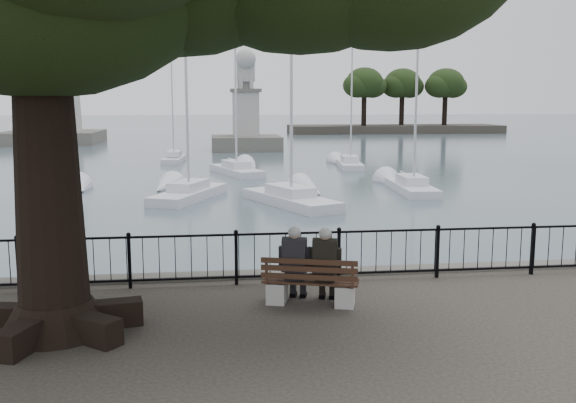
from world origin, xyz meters
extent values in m
cube|color=#4E4B46|center=(0.00, 3.00, -0.50)|extent=(200.00, 0.40, 1.20)
plane|color=#3B4B54|center=(0.00, 103.00, -1.00)|extent=(260.00, 260.00, 0.00)
cube|color=black|center=(0.00, 2.50, 0.98)|extent=(22.00, 0.04, 0.04)
cube|color=black|center=(0.00, 2.50, 0.15)|extent=(22.00, 0.04, 0.04)
cube|color=#9C9B98|center=(-0.34, 1.31, 0.19)|extent=(0.43, 0.49, 0.37)
cube|color=#9C9B98|center=(0.80, 0.97, 0.19)|extent=(0.43, 0.49, 0.37)
cube|color=black|center=(0.23, 1.14, 0.41)|extent=(1.71, 0.91, 0.04)
cube|color=black|center=(0.16, 0.90, 0.69)|extent=(1.59, 0.51, 0.37)
cube|color=black|center=(-0.03, 1.23, 0.52)|extent=(0.40, 0.36, 0.22)
cube|color=black|center=(-0.06, 1.13, 0.87)|extent=(0.45, 0.33, 0.55)
sphere|color=tan|center=(-0.05, 1.16, 1.26)|extent=(0.21, 0.21, 0.21)
ellipsoid|color=#A2A2A2|center=(-0.06, 1.14, 1.29)|extent=(0.22, 0.22, 0.19)
cube|color=black|center=(0.04, 1.48, 0.21)|extent=(0.40, 0.47, 0.41)
cube|color=black|center=(0.47, 1.07, 0.52)|extent=(0.40, 0.36, 0.22)
cube|color=black|center=(0.44, 0.98, 0.87)|extent=(0.45, 0.33, 0.55)
sphere|color=tan|center=(0.45, 1.01, 1.26)|extent=(0.21, 0.21, 0.21)
ellipsoid|color=#A2A2A2|center=(0.45, 0.99, 1.29)|extent=(0.22, 0.22, 0.19)
cube|color=black|center=(0.55, 1.33, 0.21)|extent=(0.40, 0.47, 0.41)
cone|color=black|center=(-3.85, 0.30, 0.25)|extent=(1.69, 1.69, 0.50)
cone|color=black|center=(-3.85, 0.30, 2.98)|extent=(1.09, 1.09, 5.97)
cube|color=#4E4B46|center=(-18.00, 62.00, -0.40)|extent=(9.85, 9.85, 1.40)
cone|color=#9C9B98|center=(-18.00, 62.00, 11.82)|extent=(6.30, 6.30, 23.63)
cube|color=#4E4B46|center=(2.00, 50.00, -0.40)|extent=(6.29, 6.29, 1.40)
cube|color=#9C9B98|center=(2.00, 50.00, 2.20)|extent=(2.31, 2.72, 4.19)
cube|color=#4E4B46|center=(2.00, 50.00, 4.44)|extent=(2.72, 3.14, 0.30)
cube|color=#9C9B98|center=(2.00, 50.31, 5.33)|extent=(1.36, 2.31, 1.47)
cube|color=#9C9B98|center=(2.00, 49.27, 6.06)|extent=(1.57, 1.05, 1.68)
sphere|color=#9C9B98|center=(2.00, 48.85, 7.21)|extent=(1.78, 1.78, 1.78)
cube|color=silver|center=(-9.05, 20.52, -0.90)|extent=(3.31, 5.94, 0.64)
cube|color=silver|center=(-9.05, 20.52, -0.40)|extent=(1.84, 2.58, 0.48)
cylinder|color=silver|center=(-9.05, 20.20, 4.86)|extent=(0.13, 0.13, 10.92)
cube|color=silver|center=(-2.41, 20.29, -0.90)|extent=(3.68, 5.91, 0.64)
cube|color=silver|center=(-2.41, 20.29, -0.40)|extent=(1.98, 2.61, 0.48)
cylinder|color=silver|center=(-2.41, 19.97, 4.83)|extent=(0.13, 0.13, 10.85)
cube|color=silver|center=(2.03, 17.96, -0.90)|extent=(3.90, 6.23, 0.67)
cube|color=silver|center=(2.03, 17.96, -0.40)|extent=(2.09, 2.75, 0.50)
cylinder|color=silver|center=(2.03, 17.63, 4.85)|extent=(0.13, 0.13, 10.90)
cube|color=silver|center=(8.56, 21.23, -0.90)|extent=(1.88, 5.61, 0.61)
cube|color=silver|center=(8.56, 21.23, -0.40)|extent=(1.26, 2.32, 0.46)
cylinder|color=silver|center=(8.56, 20.92, 3.62)|extent=(0.12, 0.12, 8.43)
cube|color=silver|center=(-11.96, 30.30, -0.90)|extent=(3.02, 5.13, 0.55)
cube|color=silver|center=(-11.96, 30.30, -0.40)|extent=(1.65, 2.24, 0.41)
cylinder|color=silver|center=(-11.96, 30.03, 4.95)|extent=(0.11, 0.11, 11.10)
cube|color=silver|center=(0.22, 30.18, -0.90)|extent=(3.29, 5.95, 0.64)
cube|color=silver|center=(0.22, 30.18, -0.40)|extent=(1.84, 2.58, 0.48)
cylinder|color=silver|center=(0.22, 29.86, 5.38)|extent=(0.13, 0.13, 11.97)
cube|color=silver|center=(8.09, 33.31, -0.90)|extent=(1.92, 5.21, 0.57)
cube|color=silver|center=(8.09, 33.31, -0.40)|extent=(1.24, 2.17, 0.42)
cylinder|color=silver|center=(8.09, 33.03, 4.30)|extent=(0.11, 0.11, 9.79)
cube|color=silver|center=(-4.04, 39.00, -0.90)|extent=(1.70, 4.79, 0.52)
cube|color=silver|center=(-4.04, 39.00, -0.40)|extent=(1.12, 1.99, 0.39)
cylinder|color=silver|center=(-4.04, 38.74, 4.11)|extent=(0.10, 0.10, 9.42)
cube|color=#282520|center=(25.00, 80.00, -0.50)|extent=(30.00, 8.00, 1.20)
cylinder|color=black|center=(20.00, 78.00, 2.00)|extent=(0.70, 0.70, 4.00)
ellipsoid|color=black|center=(20.00, 78.00, 6.00)|extent=(5.20, 5.20, 4.16)
cylinder|color=black|center=(26.00, 80.00, 2.00)|extent=(0.70, 0.70, 4.00)
ellipsoid|color=black|center=(26.00, 80.00, 6.00)|extent=(5.20, 5.20, 4.16)
cylinder|color=black|center=(32.00, 79.00, 2.00)|extent=(0.70, 0.70, 4.00)
ellipsoid|color=black|center=(32.00, 79.00, 6.00)|extent=(5.20, 5.20, 4.16)
camera|label=1|loc=(-1.49, -9.48, 3.50)|focal=40.00mm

